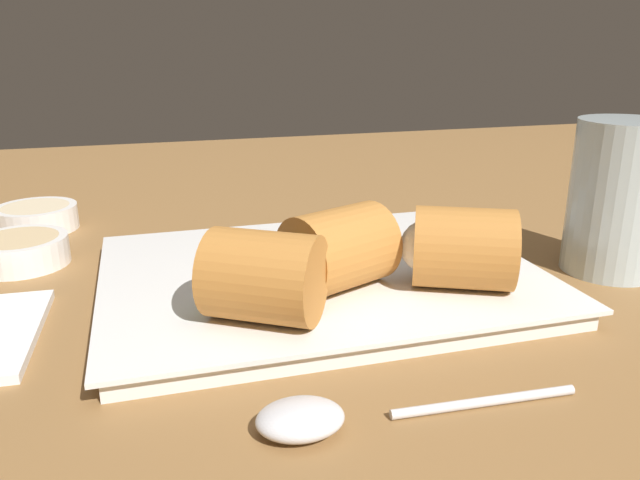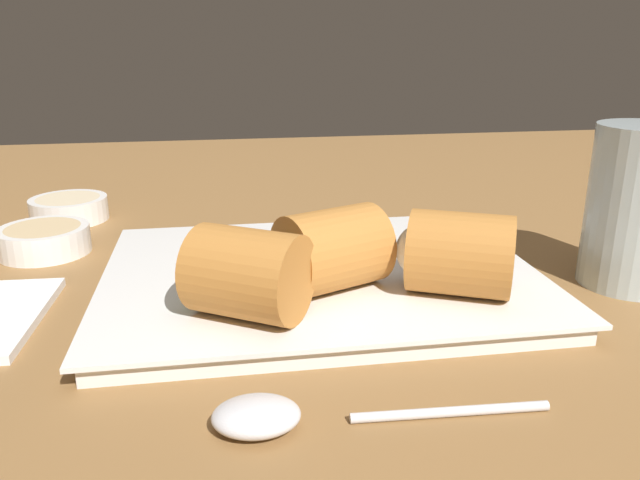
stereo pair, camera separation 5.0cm
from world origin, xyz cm
name	(u,v)px [view 1 (the left image)]	position (x,y,z in cm)	size (l,w,h in cm)	color
table_surface	(339,307)	(0.00, 0.00, 1.00)	(180.00, 140.00, 2.00)	olive
serving_plate	(320,278)	(-0.96, 1.52, 2.76)	(30.68, 23.87, 1.50)	white
roll_front_left	(333,250)	(-1.16, -2.35, 6.20)	(8.09, 7.53, 5.40)	#B77533
roll_front_right	(257,276)	(-6.81, -5.37, 6.20)	(8.36, 8.02, 5.40)	#B77533
roll_back_left	(457,248)	(6.81, -4.12, 6.20)	(8.16, 7.64, 5.40)	#B77533
dipping_bowl_near	(20,250)	(-22.61, 12.73, 3.23)	(7.38, 7.38, 2.27)	white
dipping_bowl_far	(37,217)	(-22.66, 22.60, 3.23)	(7.38, 7.38, 2.27)	white
spoon	(322,417)	(-5.63, -14.99, 2.67)	(16.45, 3.43, 1.45)	silver
drinking_glass	(618,198)	(21.68, -1.35, 7.85)	(7.16, 7.16, 11.70)	silver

